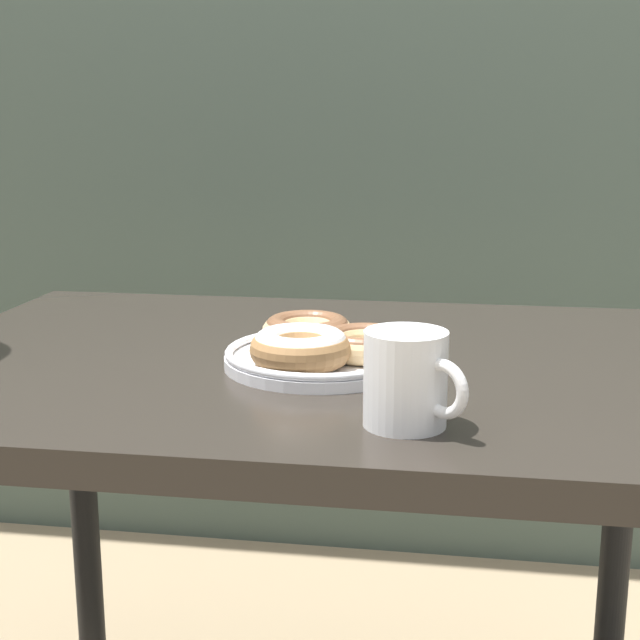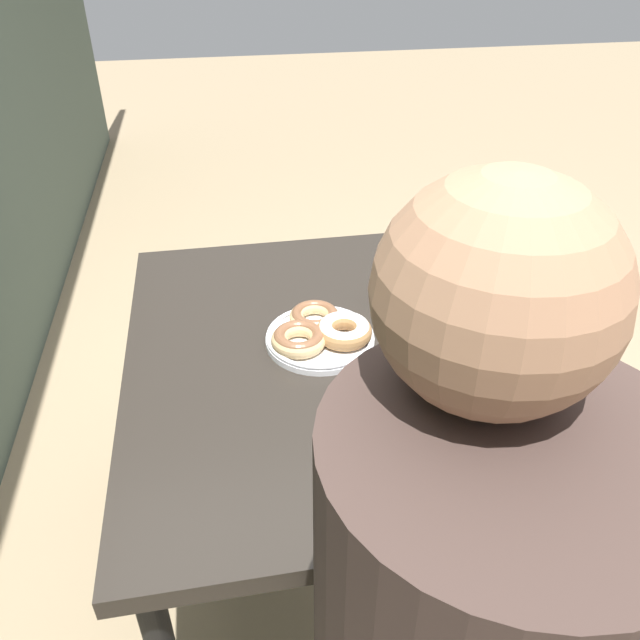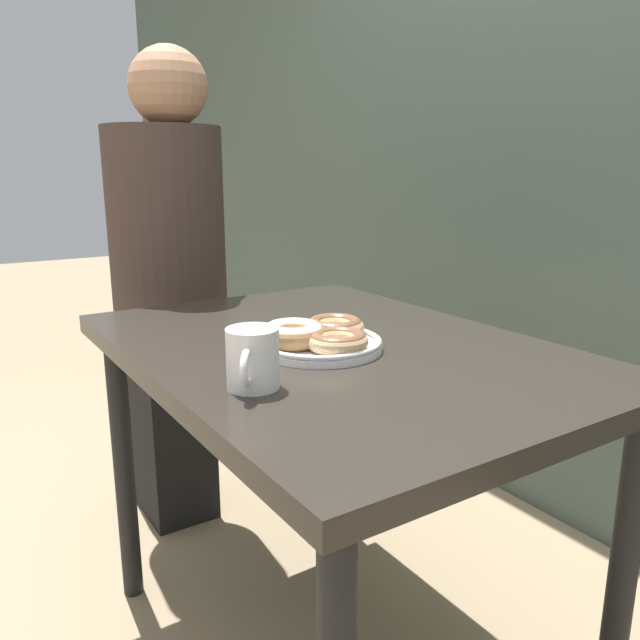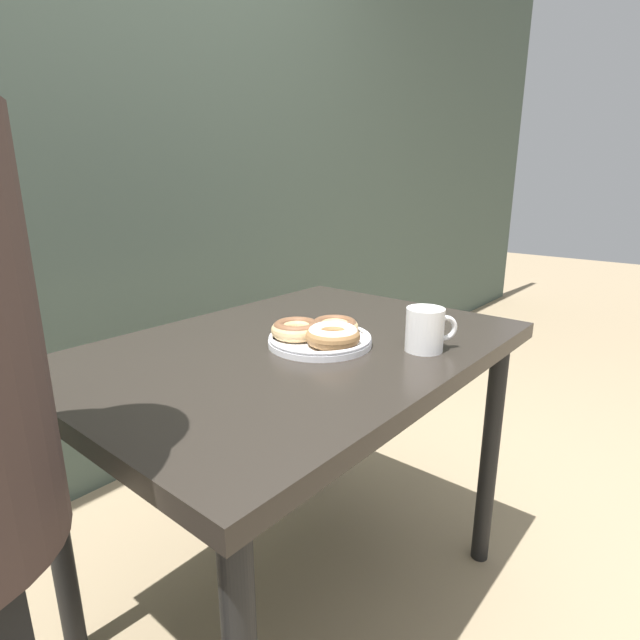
{
  "view_description": "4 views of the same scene",
  "coord_description": "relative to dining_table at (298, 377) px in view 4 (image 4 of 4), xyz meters",
  "views": [
    {
      "loc": [
        0.19,
        -0.94,
        1.05
      ],
      "look_at": [
        0.03,
        0.13,
        0.81
      ],
      "focal_mm": 50.0,
      "sensor_mm": 36.0,
      "label": 1
    },
    {
      "loc": [
        -1.08,
        0.32,
        1.57
      ],
      "look_at": [
        0.03,
        0.13,
        0.81
      ],
      "focal_mm": 35.0,
      "sensor_mm": 36.0,
      "label": 2
    },
    {
      "loc": [
        1.0,
        -0.51,
        1.1
      ],
      "look_at": [
        0.03,
        0.13,
        0.81
      ],
      "focal_mm": 35.0,
      "sensor_mm": 36.0,
      "label": 3
    },
    {
      "loc": [
        -0.82,
        -0.58,
        1.13
      ],
      "look_at": [
        0.03,
        0.13,
        0.81
      ],
      "focal_mm": 28.0,
      "sensor_mm": 36.0,
      "label": 4
    }
  ],
  "objects": [
    {
      "name": "ground_plane",
      "position": [
        0.0,
        -0.18,
        -0.66
      ],
      "size": [
        14.0,
        14.0,
        0.0
      ],
      "primitive_type": "plane",
      "color": "#937F60"
    },
    {
      "name": "wall_back",
      "position": [
        0.0,
        0.95,
        0.64
      ],
      "size": [
        8.0,
        0.05,
        2.6
      ],
      "color": "#47564C",
      "rests_on": "ground_plane"
    },
    {
      "name": "dining_table",
      "position": [
        0.0,
        0.0,
        0.0
      ],
      "size": [
        1.06,
        0.75,
        0.75
      ],
      "color": "#28231E",
      "rests_on": "ground_plane"
    },
    {
      "name": "donut_plate",
      "position": [
        0.03,
        -0.05,
        0.12
      ],
      "size": [
        0.25,
        0.27,
        0.06
      ],
      "color": "white",
      "rests_on": "dining_table"
    },
    {
      "name": "coffee_mug",
      "position": [
        0.15,
        -0.26,
        0.14
      ],
      "size": [
        0.11,
        0.1,
        0.1
      ],
      "color": "white",
      "rests_on": "dining_table"
    }
  ]
}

